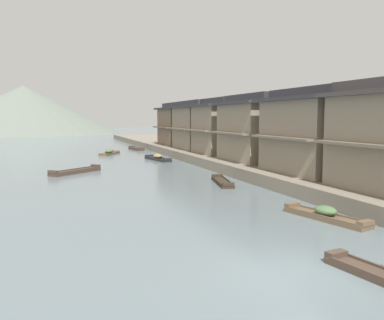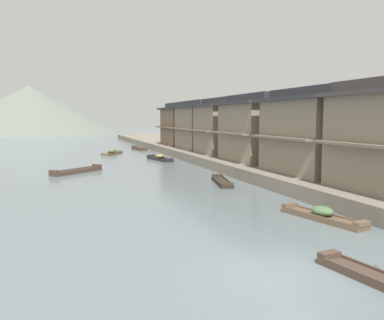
{
  "view_description": "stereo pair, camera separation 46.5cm",
  "coord_description": "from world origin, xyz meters",
  "px_view_note": "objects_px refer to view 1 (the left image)",
  "views": [
    {
      "loc": [
        -7.53,
        -10.65,
        4.95
      ],
      "look_at": [
        2.96,
        19.22,
        1.61
      ],
      "focal_mm": 37.77,
      "sensor_mm": 36.0,
      "label": 1
    },
    {
      "loc": [
        -7.09,
        -10.8,
        4.95
      ],
      "look_at": [
        2.96,
        19.22,
        1.61
      ],
      "focal_mm": 37.77,
      "sensor_mm": 36.0,
      "label": 2
    }
  ],
  "objects_px": {
    "boat_moored_nearest": "(109,153)",
    "boat_midriver_drifting": "(222,182)",
    "boat_moored_third": "(158,158)",
    "boat_midriver_upstream": "(325,215)",
    "house_waterfront_narrow": "(224,127)",
    "house_waterfront_second": "(316,132)",
    "boat_moored_second": "(136,149)",
    "house_waterfront_far": "(195,125)",
    "house_waterfront_tall": "(255,129)",
    "house_waterfront_end": "(178,124)",
    "boat_moored_far": "(76,171)"
  },
  "relations": [
    {
      "from": "boat_moored_nearest",
      "to": "boat_midriver_drifting",
      "type": "height_order",
      "value": "boat_moored_nearest"
    },
    {
      "from": "boat_moored_third",
      "to": "boat_midriver_upstream",
      "type": "relative_size",
      "value": 1.12
    },
    {
      "from": "boat_midriver_upstream",
      "to": "house_waterfront_narrow",
      "type": "relative_size",
      "value": 0.66
    },
    {
      "from": "boat_moored_nearest",
      "to": "boat_midriver_upstream",
      "type": "bearing_deg",
      "value": -82.48
    },
    {
      "from": "house_waterfront_second",
      "to": "house_waterfront_narrow",
      "type": "relative_size",
      "value": 1.14
    },
    {
      "from": "boat_moored_second",
      "to": "house_waterfront_far",
      "type": "distance_m",
      "value": 13.83
    },
    {
      "from": "boat_moored_third",
      "to": "boat_midriver_upstream",
      "type": "height_order",
      "value": "boat_moored_third"
    },
    {
      "from": "boat_midriver_upstream",
      "to": "house_waterfront_tall",
      "type": "height_order",
      "value": "house_waterfront_tall"
    },
    {
      "from": "house_waterfront_end",
      "to": "house_waterfront_second",
      "type": "bearing_deg",
      "value": -89.17
    },
    {
      "from": "boat_midriver_drifting",
      "to": "house_waterfront_tall",
      "type": "height_order",
      "value": "house_waterfront_tall"
    },
    {
      "from": "house_waterfront_end",
      "to": "house_waterfront_tall",
      "type": "bearing_deg",
      "value": -89.63
    },
    {
      "from": "boat_moored_second",
      "to": "boat_midriver_upstream",
      "type": "height_order",
      "value": "boat_midriver_upstream"
    },
    {
      "from": "boat_moored_nearest",
      "to": "boat_moored_third",
      "type": "relative_size",
      "value": 0.86
    },
    {
      "from": "boat_moored_third",
      "to": "boat_moored_far",
      "type": "height_order",
      "value": "boat_moored_third"
    },
    {
      "from": "boat_moored_nearest",
      "to": "house_waterfront_tall",
      "type": "distance_m",
      "value": 23.9
    },
    {
      "from": "house_waterfront_far",
      "to": "boat_midriver_upstream",
      "type": "bearing_deg",
      "value": -98.84
    },
    {
      "from": "boat_moored_far",
      "to": "house_waterfront_end",
      "type": "xyz_separation_m",
      "value": [
        15.76,
        19.62,
        3.76
      ]
    },
    {
      "from": "boat_midriver_drifting",
      "to": "boat_moored_far",
      "type": "bearing_deg",
      "value": 136.14
    },
    {
      "from": "boat_moored_second",
      "to": "boat_midriver_upstream",
      "type": "distance_m",
      "value": 45.02
    },
    {
      "from": "house_waterfront_narrow",
      "to": "house_waterfront_second",
      "type": "bearing_deg",
      "value": -90.29
    },
    {
      "from": "boat_moored_far",
      "to": "boat_midriver_drifting",
      "type": "height_order",
      "value": "boat_moored_far"
    },
    {
      "from": "boat_moored_third",
      "to": "boat_midriver_drifting",
      "type": "bearing_deg",
      "value": -88.83
    },
    {
      "from": "house_waterfront_far",
      "to": "house_waterfront_end",
      "type": "height_order",
      "value": "same"
    },
    {
      "from": "house_waterfront_end",
      "to": "house_waterfront_far",
      "type": "bearing_deg",
      "value": -91.34
    },
    {
      "from": "house_waterfront_narrow",
      "to": "house_waterfront_tall",
      "type": "bearing_deg",
      "value": -92.82
    },
    {
      "from": "boat_moored_nearest",
      "to": "house_waterfront_second",
      "type": "height_order",
      "value": "house_waterfront_second"
    },
    {
      "from": "boat_moored_nearest",
      "to": "boat_moored_third",
      "type": "distance_m",
      "value": 10.15
    },
    {
      "from": "boat_midriver_drifting",
      "to": "house_waterfront_far",
      "type": "relative_size",
      "value": 0.57
    },
    {
      "from": "house_waterfront_second",
      "to": "house_waterfront_tall",
      "type": "xyz_separation_m",
      "value": [
        -0.32,
        8.66,
        0.0
      ]
    },
    {
      "from": "boat_moored_nearest",
      "to": "boat_moored_far",
      "type": "distance_m",
      "value": 18.21
    },
    {
      "from": "boat_moored_nearest",
      "to": "boat_midriver_drifting",
      "type": "distance_m",
      "value": 27.43
    },
    {
      "from": "boat_moored_nearest",
      "to": "boat_moored_second",
      "type": "distance_m",
      "value": 8.19
    },
    {
      "from": "boat_moored_second",
      "to": "boat_moored_third",
      "type": "xyz_separation_m",
      "value": [
        -0.68,
        -15.72,
        0.09
      ]
    },
    {
      "from": "boat_midriver_drifting",
      "to": "house_waterfront_second",
      "type": "height_order",
      "value": "house_waterfront_second"
    },
    {
      "from": "boat_moored_third",
      "to": "house_waterfront_far",
      "type": "distance_m",
      "value": 7.78
    },
    {
      "from": "boat_midriver_upstream",
      "to": "house_waterfront_second",
      "type": "relative_size",
      "value": 0.58
    },
    {
      "from": "boat_midriver_upstream",
      "to": "house_waterfront_far",
      "type": "bearing_deg",
      "value": 81.16
    },
    {
      "from": "boat_moored_second",
      "to": "boat_moored_third",
      "type": "bearing_deg",
      "value": -92.49
    },
    {
      "from": "boat_moored_third",
      "to": "house_waterfront_second",
      "type": "bearing_deg",
      "value": -72.35
    },
    {
      "from": "boat_moored_nearest",
      "to": "house_waterfront_tall",
      "type": "bearing_deg",
      "value": -63.54
    },
    {
      "from": "boat_moored_far",
      "to": "house_waterfront_narrow",
      "type": "height_order",
      "value": "house_waterfront_narrow"
    },
    {
      "from": "boat_moored_second",
      "to": "house_waterfront_tall",
      "type": "xyz_separation_m",
      "value": [
        5.56,
        -27.66,
        3.76
      ]
    },
    {
      "from": "boat_moored_third",
      "to": "house_waterfront_tall",
      "type": "xyz_separation_m",
      "value": [
        6.24,
        -11.94,
        3.68
      ]
    },
    {
      "from": "boat_moored_nearest",
      "to": "house_waterfront_narrow",
      "type": "height_order",
      "value": "house_waterfront_narrow"
    },
    {
      "from": "boat_moored_nearest",
      "to": "boat_moored_third",
      "type": "xyz_separation_m",
      "value": [
        4.29,
        -9.2,
        -0.01
      ]
    },
    {
      "from": "boat_moored_far",
      "to": "house_waterfront_far",
      "type": "bearing_deg",
      "value": 36.84
    },
    {
      "from": "boat_moored_second",
      "to": "boat_midriver_drifting",
      "type": "height_order",
      "value": "boat_moored_second"
    },
    {
      "from": "boat_moored_far",
      "to": "boat_midriver_drifting",
      "type": "bearing_deg",
      "value": -43.86
    },
    {
      "from": "boat_moored_nearest",
      "to": "boat_midriver_upstream",
      "type": "xyz_separation_m",
      "value": [
        5.09,
        -38.51,
        -0.03
      ]
    },
    {
      "from": "house_waterfront_narrow",
      "to": "house_waterfront_end",
      "type": "relative_size",
      "value": 0.88
    }
  ]
}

